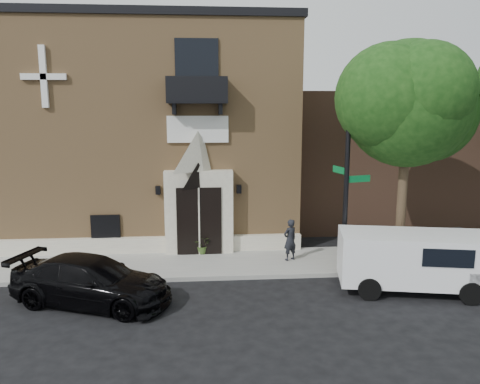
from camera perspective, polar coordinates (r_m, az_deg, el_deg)
The scene contains 12 objects.
ground at distance 15.94m, azimuth -1.32°, elevation -10.72°, with size 120.00×120.00×0.00m, color black.
sidewalk at distance 17.40m, azimuth 1.72°, elevation -8.63°, with size 42.00×3.00×0.15m, color gray.
church at distance 22.94m, azimuth -10.04°, elevation 7.44°, with size 12.20×11.01×9.30m.
neighbour_building at distance 27.20m, azimuth 23.67°, elevation 4.13°, with size 18.00×8.00×6.40m, color brown.
street_tree_left at distance 16.67m, azimuth 20.02°, elevation 10.20°, with size 4.97×4.38×7.77m.
black_sedan at distance 14.61m, azimuth -17.67°, elevation -10.30°, with size 1.95×4.80×1.39m, color black.
cargo_van at distance 15.74m, azimuth 21.05°, elevation -7.70°, with size 4.83×2.67×1.86m.
street_sign at distance 16.01m, azimuth 12.86°, elevation 1.22°, with size 1.11×0.96×6.18m.
fire_hydrant at distance 17.31m, azimuth 15.28°, elevation -7.55°, with size 0.43×0.34×0.75m.
dumpster at distance 18.52m, azimuth 24.20°, elevation -6.22°, with size 1.99×1.46×1.17m.
planter at distance 18.16m, azimuth -4.57°, elevation -6.44°, with size 0.62×0.54×0.69m, color #415E25.
pedestrian_near at distance 17.34m, azimuth 6.11°, elevation -5.81°, with size 0.56×0.37×1.54m, color black.
Camera 1 is at (-0.81, -14.86, 5.72)m, focal length 35.00 mm.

